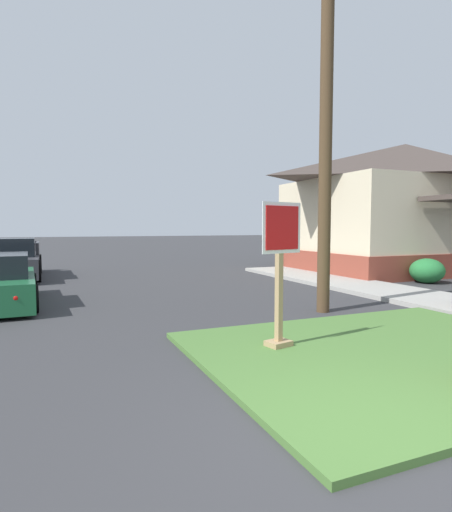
{
  "coord_description": "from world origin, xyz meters",
  "views": [
    {
      "loc": [
        -2.58,
        -2.66,
        1.89
      ],
      "look_at": [
        0.71,
        5.13,
        1.3
      ],
      "focal_mm": 29.38,
      "sensor_mm": 36.0,
      "label": 1
    }
  ],
  "objects_px": {
    "manhole_cover": "(261,365)",
    "pickup_truck_charcoal": "(9,262)",
    "stop_sign": "(280,276)",
    "utility_pole": "(327,86)"
  },
  "relations": [
    {
      "from": "manhole_cover",
      "to": "utility_pole",
      "type": "relative_size",
      "value": 0.07
    },
    {
      "from": "utility_pole",
      "to": "stop_sign",
      "type": "bearing_deg",
      "value": -137.41
    },
    {
      "from": "manhole_cover",
      "to": "pickup_truck_charcoal",
      "type": "height_order",
      "value": "pickup_truck_charcoal"
    },
    {
      "from": "manhole_cover",
      "to": "pickup_truck_charcoal",
      "type": "distance_m",
      "value": 12.7
    },
    {
      "from": "stop_sign",
      "to": "utility_pole",
      "type": "xyz_separation_m",
      "value": [
        2.39,
        2.2,
        3.75
      ]
    },
    {
      "from": "stop_sign",
      "to": "pickup_truck_charcoal",
      "type": "distance_m",
      "value": 12.45
    },
    {
      "from": "pickup_truck_charcoal",
      "to": "stop_sign",
      "type": "bearing_deg",
      "value": -68.53
    },
    {
      "from": "stop_sign",
      "to": "manhole_cover",
      "type": "height_order",
      "value": "stop_sign"
    },
    {
      "from": "utility_pole",
      "to": "pickup_truck_charcoal",
      "type": "bearing_deg",
      "value": 126.5
    },
    {
      "from": "stop_sign",
      "to": "pickup_truck_charcoal",
      "type": "height_order",
      "value": "stop_sign"
    }
  ]
}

